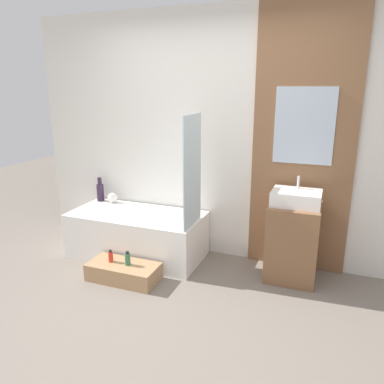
{
  "coord_description": "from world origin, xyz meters",
  "views": [
    {
      "loc": [
        1.21,
        -2.21,
        1.82
      ],
      "look_at": [
        0.1,
        0.71,
        0.94
      ],
      "focal_mm": 35.0,
      "sensor_mm": 36.0,
      "label": 1
    }
  ],
  "objects_px": {
    "wooden_step_bench": "(124,272)",
    "bottle_soap_secondary": "(128,259)",
    "bathtub": "(137,234)",
    "bottle_soap_primary": "(111,256)",
    "vase_round_light": "(113,198)",
    "vase_tall_dark": "(100,191)",
    "sink": "(296,198)"
  },
  "relations": [
    {
      "from": "wooden_step_bench",
      "to": "bottle_soap_secondary",
      "type": "bearing_deg",
      "value": -0.0
    },
    {
      "from": "bathtub",
      "to": "bottle_soap_primary",
      "type": "distance_m",
      "value": 0.55
    },
    {
      "from": "wooden_step_bench",
      "to": "vase_round_light",
      "type": "height_order",
      "value": "vase_round_light"
    },
    {
      "from": "vase_tall_dark",
      "to": "bathtub",
      "type": "bearing_deg",
      "value": -22.38
    },
    {
      "from": "bathtub",
      "to": "vase_tall_dark",
      "type": "relative_size",
      "value": 5.03
    },
    {
      "from": "bottle_soap_secondary",
      "to": "sink",
      "type": "bearing_deg",
      "value": 23.76
    },
    {
      "from": "wooden_step_bench",
      "to": "bottle_soap_secondary",
      "type": "distance_m",
      "value": 0.16
    },
    {
      "from": "vase_tall_dark",
      "to": "wooden_step_bench",
      "type": "bearing_deg",
      "value": -46.13
    },
    {
      "from": "sink",
      "to": "vase_round_light",
      "type": "height_order",
      "value": "sink"
    },
    {
      "from": "vase_round_light",
      "to": "vase_tall_dark",
      "type": "bearing_deg",
      "value": 174.58
    },
    {
      "from": "wooden_step_bench",
      "to": "sink",
      "type": "relative_size",
      "value": 1.54
    },
    {
      "from": "sink",
      "to": "bottle_soap_primary",
      "type": "relative_size",
      "value": 3.64
    },
    {
      "from": "bathtub",
      "to": "bottle_soap_secondary",
      "type": "xyz_separation_m",
      "value": [
        0.2,
        -0.55,
        -0.02
      ]
    },
    {
      "from": "bathtub",
      "to": "wooden_step_bench",
      "type": "xyz_separation_m",
      "value": [
        0.15,
        -0.55,
        -0.16
      ]
    },
    {
      "from": "wooden_step_bench",
      "to": "vase_tall_dark",
      "type": "height_order",
      "value": "vase_tall_dark"
    },
    {
      "from": "vase_tall_dark",
      "to": "vase_round_light",
      "type": "bearing_deg",
      "value": -5.42
    },
    {
      "from": "bathtub",
      "to": "bottle_soap_primary",
      "type": "relative_size",
      "value": 11.76
    },
    {
      "from": "bottle_soap_secondary",
      "to": "vase_tall_dark",
      "type": "bearing_deg",
      "value": 135.71
    },
    {
      "from": "vase_tall_dark",
      "to": "bottle_soap_secondary",
      "type": "height_order",
      "value": "vase_tall_dark"
    },
    {
      "from": "wooden_step_bench",
      "to": "vase_tall_dark",
      "type": "relative_size",
      "value": 2.39
    },
    {
      "from": "sink",
      "to": "bottle_soap_primary",
      "type": "distance_m",
      "value": 1.87
    },
    {
      "from": "vase_tall_dark",
      "to": "bottle_soap_secondary",
      "type": "bearing_deg",
      "value": -44.29
    },
    {
      "from": "bathtub",
      "to": "sink",
      "type": "distance_m",
      "value": 1.76
    },
    {
      "from": "wooden_step_bench",
      "to": "vase_round_light",
      "type": "distance_m",
      "value": 1.1
    },
    {
      "from": "sink",
      "to": "vase_tall_dark",
      "type": "height_order",
      "value": "sink"
    },
    {
      "from": "sink",
      "to": "vase_round_light",
      "type": "xyz_separation_m",
      "value": [
        -2.11,
        0.15,
        -0.27
      ]
    },
    {
      "from": "sink",
      "to": "vase_tall_dark",
      "type": "xyz_separation_m",
      "value": [
        -2.29,
        0.17,
        -0.21
      ]
    },
    {
      "from": "bottle_soap_primary",
      "to": "vase_tall_dark",
      "type": "bearing_deg",
      "value": 128.35
    },
    {
      "from": "bathtub",
      "to": "vase_tall_dark",
      "type": "height_order",
      "value": "vase_tall_dark"
    },
    {
      "from": "sink",
      "to": "vase_tall_dark",
      "type": "bearing_deg",
      "value": 175.83
    },
    {
      "from": "bathtub",
      "to": "sink",
      "type": "bearing_deg",
      "value": 3.21
    },
    {
      "from": "wooden_step_bench",
      "to": "bottle_soap_secondary",
      "type": "relative_size",
      "value": 4.92
    }
  ]
}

